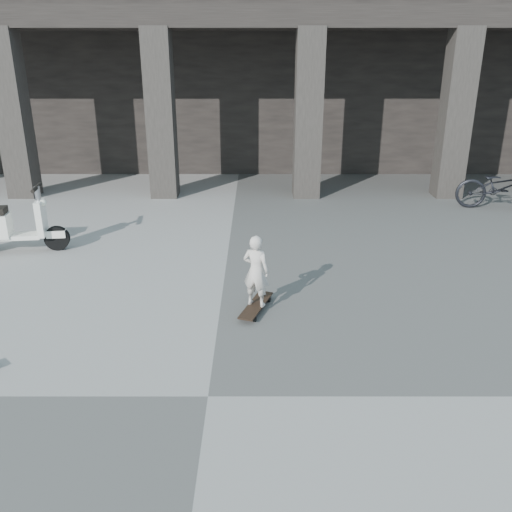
{
  "coord_description": "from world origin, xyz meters",
  "views": [
    {
      "loc": [
        0.53,
        -4.94,
        3.56
      ],
      "look_at": [
        0.52,
        2.56,
        0.65
      ],
      "focal_mm": 38.0,
      "sensor_mm": 36.0,
      "label": 1
    }
  ],
  "objects_px": {
    "longboard": "(256,306)",
    "scooter": "(1,227)",
    "child": "(256,271)",
    "bicycle": "(502,187)"
  },
  "relations": [
    {
      "from": "longboard",
      "to": "scooter",
      "type": "distance_m",
      "value": 5.25
    },
    {
      "from": "child",
      "to": "bicycle",
      "type": "bearing_deg",
      "value": -114.94
    },
    {
      "from": "child",
      "to": "longboard",
      "type": "bearing_deg",
      "value": -157.57
    },
    {
      "from": "longboard",
      "to": "scooter",
      "type": "relative_size",
      "value": 0.55
    },
    {
      "from": "bicycle",
      "to": "child",
      "type": "bearing_deg",
      "value": 143.49
    },
    {
      "from": "scooter",
      "to": "child",
      "type": "bearing_deg",
      "value": -34.04
    },
    {
      "from": "longboard",
      "to": "bicycle",
      "type": "xyz_separation_m",
      "value": [
        5.69,
        5.24,
        0.46
      ]
    },
    {
      "from": "longboard",
      "to": "scooter",
      "type": "height_order",
      "value": "scooter"
    },
    {
      "from": "child",
      "to": "scooter",
      "type": "distance_m",
      "value": 5.24
    },
    {
      "from": "child",
      "to": "bicycle",
      "type": "relative_size",
      "value": 0.52
    }
  ]
}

